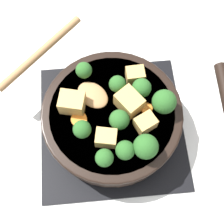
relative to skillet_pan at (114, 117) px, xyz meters
name	(u,v)px	position (x,y,z in m)	size (l,w,h in m)	color
ground_plane	(112,127)	(0.00, 0.00, -0.06)	(2.40, 2.40, 0.00)	silver
front_burner_grate	(112,125)	(0.00, 0.00, -0.05)	(0.31, 0.31, 0.03)	black
skillet_pan	(114,117)	(0.00, 0.00, 0.00)	(0.39, 0.28, 0.06)	black
wooden_spoon	(63,71)	(-0.10, 0.10, 0.03)	(0.23, 0.23, 0.02)	#A87A4C
tofu_cube_center_large	(129,102)	(0.03, 0.01, 0.05)	(0.05, 0.04, 0.04)	tan
tofu_cube_near_handle	(145,123)	(0.06, -0.03, 0.04)	(0.04, 0.03, 0.03)	tan
tofu_cube_east_chunk	(135,75)	(0.05, 0.07, 0.04)	(0.04, 0.03, 0.03)	tan
tofu_cube_west_chunk	(106,138)	(-0.02, -0.06, 0.04)	(0.04, 0.03, 0.03)	tan
tofu_cube_back_piece	(72,103)	(-0.08, 0.02, 0.05)	(0.05, 0.04, 0.04)	tan
broccoli_floret_near_spoon	(164,100)	(0.09, 0.00, 0.06)	(0.05, 0.05, 0.05)	#709956
broccoli_floret_center_top	(119,120)	(0.01, -0.03, 0.05)	(0.04, 0.04, 0.05)	#709956
broccoli_floret_east_rim	(82,129)	(-0.06, -0.04, 0.05)	(0.03, 0.03, 0.04)	#709956
broccoli_floret_west_rim	(104,158)	(-0.03, -0.10, 0.05)	(0.03, 0.03, 0.04)	#709956
broccoli_floret_north_edge	(146,147)	(0.05, -0.08, 0.06)	(0.05, 0.05, 0.05)	#709956
broccoli_floret_south_cluster	(142,88)	(0.06, 0.03, 0.05)	(0.04, 0.04, 0.05)	#709956
broccoli_floret_mid_floret	(125,150)	(0.01, -0.08, 0.05)	(0.04, 0.04, 0.04)	#709956
broccoli_floret_small_inner	(84,70)	(-0.05, 0.08, 0.05)	(0.03, 0.03, 0.04)	#709956
broccoli_floret_tall_stem	(117,84)	(0.01, 0.05, 0.05)	(0.03, 0.03, 0.04)	#709956
carrot_slice_orange_thin	(146,107)	(0.06, 0.00, 0.03)	(0.02, 0.02, 0.01)	orange
carrot_slice_near_center	(79,119)	(-0.07, -0.01, 0.03)	(0.03, 0.03, 0.01)	orange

